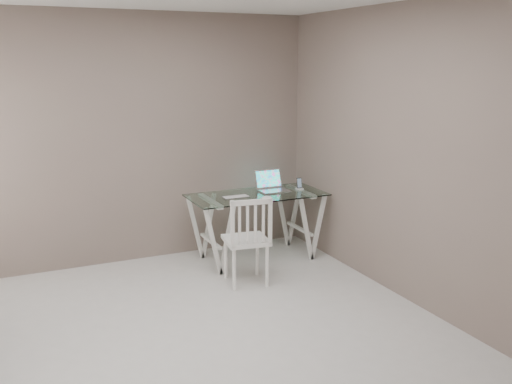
# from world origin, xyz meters

# --- Properties ---
(room) EXTENTS (4.50, 4.52, 2.71)m
(room) POSITION_xyz_m (-0.06, 0.02, 1.72)
(room) COLOR beige
(room) RESTS_ON ground
(desk) EXTENTS (1.50, 0.70, 0.75)m
(desk) POSITION_xyz_m (1.20, 1.69, 0.38)
(desk) COLOR silver
(desk) RESTS_ON ground
(chair) EXTENTS (0.47, 0.47, 0.91)m
(chair) POSITION_xyz_m (0.79, 1.02, 0.50)
(chair) COLOR white
(chair) RESTS_ON ground
(laptop) EXTENTS (0.33, 0.30, 0.22)m
(laptop) POSITION_xyz_m (1.44, 1.80, 0.80)
(laptop) COLOR silver
(laptop) RESTS_ON desk
(keyboard) EXTENTS (0.29, 0.12, 0.01)m
(keyboard) POSITION_xyz_m (0.94, 1.66, 0.75)
(keyboard) COLOR silver
(keyboard) RESTS_ON desk
(mouse) EXTENTS (0.12, 0.07, 0.04)m
(mouse) POSITION_xyz_m (1.20, 1.44, 0.76)
(mouse) COLOR white
(mouse) RESTS_ON desk
(phone_dock) EXTENTS (0.07, 0.07, 0.13)m
(phone_dock) POSITION_xyz_m (1.75, 1.71, 0.78)
(phone_dock) COLOR white
(phone_dock) RESTS_ON desk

